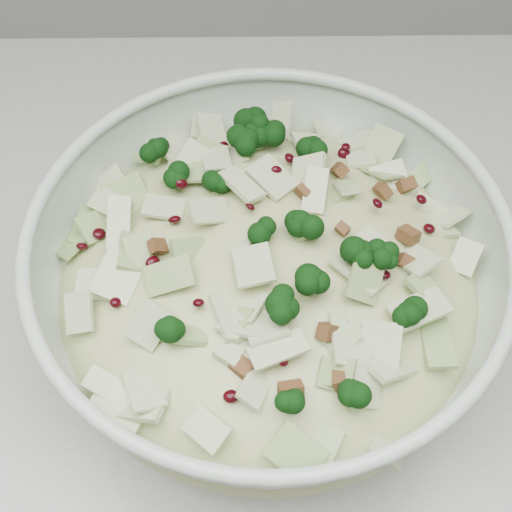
# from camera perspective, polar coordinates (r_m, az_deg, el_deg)

# --- Properties ---
(mixing_bowl) EXTENTS (0.41, 0.41, 0.13)m
(mixing_bowl) POSITION_cam_1_polar(r_m,az_deg,el_deg) (0.52, 0.96, -2.32)
(mixing_bowl) COLOR silver
(mixing_bowl) RESTS_ON counter
(salad) EXTENTS (0.33, 0.33, 0.13)m
(salad) POSITION_cam_1_polar(r_m,az_deg,el_deg) (0.50, 0.99, -0.98)
(salad) COLOR #BABF83
(salad) RESTS_ON mixing_bowl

